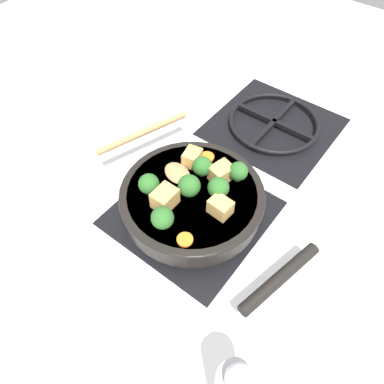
% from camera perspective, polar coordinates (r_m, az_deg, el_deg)
% --- Properties ---
extents(ground_plane, '(2.40, 2.40, 0.00)m').
position_cam_1_polar(ground_plane, '(0.84, -0.00, -3.29)').
color(ground_plane, white).
extents(front_burner_grate, '(0.31, 0.31, 0.03)m').
position_cam_1_polar(front_burner_grate, '(0.83, -0.00, -2.81)').
color(front_burner_grate, black).
rests_on(front_burner_grate, ground_plane).
extents(rear_burner_grate, '(0.31, 0.31, 0.03)m').
position_cam_1_polar(rear_burner_grate, '(1.04, 12.34, 10.08)').
color(rear_burner_grate, black).
rests_on(rear_burner_grate, ground_plane).
extents(skillet_pan, '(0.42, 0.31, 0.05)m').
position_cam_1_polar(skillet_pan, '(0.79, 0.15, -1.13)').
color(skillet_pan, black).
rests_on(skillet_pan, front_burner_grate).
extents(wooden_spoon, '(0.23, 0.23, 0.02)m').
position_cam_1_polar(wooden_spoon, '(0.85, -5.39, 6.48)').
color(wooden_spoon, '#A87A4C').
rests_on(wooden_spoon, skillet_pan).
extents(tofu_cube_center_large, '(0.05, 0.04, 0.03)m').
position_cam_1_polar(tofu_cube_center_large, '(0.73, 4.34, -2.30)').
color(tofu_cube_center_large, tan).
rests_on(tofu_cube_center_large, skillet_pan).
extents(tofu_cube_near_handle, '(0.04, 0.05, 0.04)m').
position_cam_1_polar(tofu_cube_near_handle, '(0.74, -4.16, -0.97)').
color(tofu_cube_near_handle, tan).
rests_on(tofu_cube_near_handle, skillet_pan).
extents(tofu_cube_east_chunk, '(0.05, 0.05, 0.04)m').
position_cam_1_polar(tofu_cube_east_chunk, '(0.79, 4.47, 2.91)').
color(tofu_cube_east_chunk, tan).
rests_on(tofu_cube_east_chunk, skillet_pan).
extents(tofu_cube_west_chunk, '(0.04, 0.05, 0.03)m').
position_cam_1_polar(tofu_cube_west_chunk, '(0.82, 0.03, 5.28)').
color(tofu_cube_west_chunk, tan).
rests_on(tofu_cube_west_chunk, skillet_pan).
extents(broccoli_floret_near_spoon, '(0.04, 0.04, 0.05)m').
position_cam_1_polar(broccoli_floret_near_spoon, '(0.78, 7.06, 3.13)').
color(broccoli_floret_near_spoon, '#709956').
rests_on(broccoli_floret_near_spoon, skillet_pan).
extents(broccoli_floret_center_top, '(0.04, 0.04, 0.05)m').
position_cam_1_polar(broccoli_floret_center_top, '(0.70, -4.53, -3.97)').
color(broccoli_floret_center_top, '#709956').
rests_on(broccoli_floret_center_top, skillet_pan).
extents(broccoli_floret_east_rim, '(0.04, 0.04, 0.05)m').
position_cam_1_polar(broccoli_floret_east_rim, '(0.75, 4.04, 0.66)').
color(broccoli_floret_east_rim, '#709956').
rests_on(broccoli_floret_east_rim, skillet_pan).
extents(broccoli_floret_west_rim, '(0.04, 0.04, 0.05)m').
position_cam_1_polar(broccoli_floret_west_rim, '(0.78, 1.59, 3.93)').
color(broccoli_floret_west_rim, '#709956').
rests_on(broccoli_floret_west_rim, skillet_pan).
extents(broccoli_floret_north_edge, '(0.05, 0.05, 0.05)m').
position_cam_1_polar(broccoli_floret_north_edge, '(0.75, -0.60, 1.04)').
color(broccoli_floret_north_edge, '#709956').
rests_on(broccoli_floret_north_edge, skillet_pan).
extents(broccoli_floret_south_cluster, '(0.04, 0.04, 0.05)m').
position_cam_1_polar(broccoli_floret_south_cluster, '(0.76, -6.59, 1.21)').
color(broccoli_floret_south_cluster, '#709956').
rests_on(broccoli_floret_south_cluster, skillet_pan).
extents(carrot_slice_orange_thin, '(0.03, 0.03, 0.01)m').
position_cam_1_polar(carrot_slice_orange_thin, '(0.71, -1.09, -7.26)').
color(carrot_slice_orange_thin, orange).
rests_on(carrot_slice_orange_thin, skillet_pan).
extents(carrot_slice_near_center, '(0.03, 0.03, 0.01)m').
position_cam_1_polar(carrot_slice_near_center, '(0.84, 2.32, 5.35)').
color(carrot_slice_near_center, orange).
rests_on(carrot_slice_near_center, skillet_pan).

